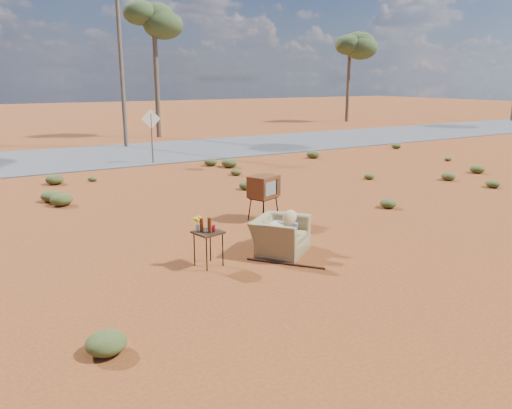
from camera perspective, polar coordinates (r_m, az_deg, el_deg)
ground at (r=9.73m, az=3.42°, el=-6.05°), size 140.00×140.00×0.00m
highway at (r=23.37m, az=-17.59°, el=5.29°), size 140.00×7.00×0.04m
armchair at (r=9.91m, az=2.85°, el=-2.94°), size 1.39×1.42×0.95m
tv_unit at (r=12.08m, az=0.90°, el=1.99°), size 0.83×0.74×1.09m
side_table at (r=9.11m, az=-5.77°, el=-2.94°), size 0.55×0.55×0.94m
rusty_bar at (r=9.36m, az=3.36°, el=-6.75°), size 1.00×1.19×0.04m
road_sign at (r=20.73m, az=-11.88°, el=8.73°), size 0.78×0.06×2.19m
eucalyptus_center at (r=30.45m, az=-11.60°, el=19.68°), size 3.20×3.20×7.60m
eucalyptus_right at (r=41.69m, az=10.67°, el=17.48°), size 3.20×3.20×7.10m
utility_pole_center at (r=26.06m, az=-15.17°, el=15.43°), size 1.40×0.20×8.00m
scrub_patch at (r=13.11m, az=-10.41°, el=-0.27°), size 17.49×8.07×0.33m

